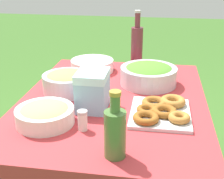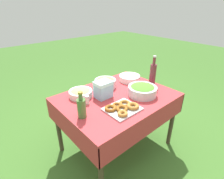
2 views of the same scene
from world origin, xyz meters
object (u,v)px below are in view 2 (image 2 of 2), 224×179
(pasta_bowl, at_px, (81,93))
(fruit_bowl, at_px, (105,82))
(plate_stack, at_px, (130,78))
(olive_oil_bottle, at_px, (82,107))
(donut_platter, at_px, (123,108))
(cooler_box, at_px, (103,89))
(salad_bowl, at_px, (142,90))
(wine_bottle, at_px, (153,74))

(pasta_bowl, distance_m, fruit_bowl, 0.35)
(plate_stack, xyz_separation_m, olive_oil_bottle, (-0.91, -0.28, 0.06))
(pasta_bowl, relative_size, donut_platter, 0.77)
(donut_platter, bearing_deg, plate_stack, 38.31)
(fruit_bowl, distance_m, cooler_box, 0.25)
(donut_platter, xyz_separation_m, fruit_bowl, (0.20, 0.50, 0.04))
(cooler_box, bearing_deg, salad_bowl, -34.56)
(plate_stack, bearing_deg, pasta_bowl, 175.72)
(plate_stack, height_order, olive_oil_bottle, olive_oil_bottle)
(plate_stack, bearing_deg, wine_bottle, -66.71)
(salad_bowl, height_order, cooler_box, cooler_box)
(pasta_bowl, xyz_separation_m, fruit_bowl, (0.35, 0.01, 0.02))
(plate_stack, bearing_deg, olive_oil_bottle, -162.86)
(donut_platter, distance_m, wine_bottle, 0.71)
(pasta_bowl, distance_m, wine_bottle, 0.90)
(olive_oil_bottle, height_order, wine_bottle, wine_bottle)
(salad_bowl, height_order, pasta_bowl, salad_bowl)
(salad_bowl, relative_size, olive_oil_bottle, 1.25)
(salad_bowl, height_order, olive_oil_bottle, olive_oil_bottle)
(wine_bottle, xyz_separation_m, fruit_bowl, (-0.48, 0.33, -0.08))
(wine_bottle, bearing_deg, donut_platter, -165.92)
(wine_bottle, bearing_deg, fruit_bowl, 145.30)
(fruit_bowl, bearing_deg, wine_bottle, -34.70)
(olive_oil_bottle, xyz_separation_m, cooler_box, (0.37, 0.16, -0.01))
(plate_stack, distance_m, cooler_box, 0.55)
(plate_stack, relative_size, wine_bottle, 0.73)
(olive_oil_bottle, relative_size, fruit_bowl, 0.99)
(salad_bowl, bearing_deg, cooler_box, 145.44)
(salad_bowl, distance_m, donut_platter, 0.39)
(pasta_bowl, distance_m, donut_platter, 0.52)
(pasta_bowl, height_order, cooler_box, cooler_box)
(pasta_bowl, relative_size, fruit_bowl, 0.99)
(pasta_bowl, bearing_deg, salad_bowl, -38.09)
(wine_bottle, bearing_deg, plate_stack, 113.29)
(salad_bowl, xyz_separation_m, wine_bottle, (0.30, 0.09, 0.08))
(olive_oil_bottle, distance_m, cooler_box, 0.41)
(salad_bowl, relative_size, wine_bottle, 0.86)
(wine_bottle, bearing_deg, pasta_bowl, 158.63)
(pasta_bowl, height_order, fruit_bowl, fruit_bowl)
(plate_stack, relative_size, fruit_bowl, 1.06)
(olive_oil_bottle, bearing_deg, plate_stack, 17.14)
(plate_stack, distance_m, fruit_bowl, 0.37)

